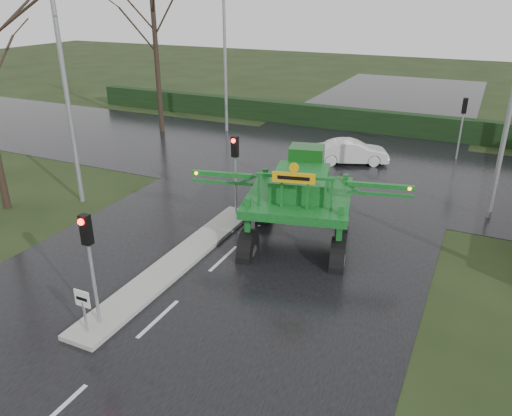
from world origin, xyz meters
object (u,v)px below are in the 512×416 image
at_px(street_light_left_far, 229,41).
at_px(crop_sprayer, 249,197).
at_px(street_light_right, 508,74).
at_px(white_sedan, 351,163).
at_px(street_light_left_near, 68,68).
at_px(traffic_signal_far, 463,115).
at_px(traffic_signal_mid, 235,159).
at_px(traffic_signal_near, 88,247).
at_px(keep_left_sign, 83,305).

relative_size(street_light_left_far, crop_sprayer, 1.25).
relative_size(street_light_right, street_light_left_far, 1.00).
bearing_deg(white_sedan, street_light_left_near, 115.37).
height_order(street_light_left_near, crop_sprayer, street_light_left_near).
relative_size(crop_sprayer, white_sedan, 2.01).
bearing_deg(street_light_left_near, white_sedan, 48.65).
bearing_deg(traffic_signal_far, traffic_signal_mid, 58.07).
xyz_separation_m(traffic_signal_near, street_light_right, (9.49, 13.01, 3.40)).
bearing_deg(street_light_left_near, street_light_right, 20.11).
bearing_deg(street_light_right, white_sedan, 146.11).
height_order(traffic_signal_mid, street_light_right, street_light_right).
relative_size(street_light_left_near, street_light_left_far, 1.00).
bearing_deg(street_light_right, crop_sprayer, -137.49).
bearing_deg(traffic_signal_mid, traffic_signal_far, 58.07).
height_order(traffic_signal_far, white_sedan, traffic_signal_far).
relative_size(traffic_signal_near, white_sedan, 0.88).
xyz_separation_m(traffic_signal_near, traffic_signal_mid, (0.00, 8.50, 0.00)).
bearing_deg(traffic_signal_far, traffic_signal_near, 69.64).
xyz_separation_m(traffic_signal_near, street_light_left_far, (-6.89, 21.01, 3.40)).
bearing_deg(traffic_signal_far, street_light_left_near, 43.63).
bearing_deg(traffic_signal_far, keep_left_sign, 70.07).
bearing_deg(street_light_left_far, traffic_signal_mid, -61.14).
xyz_separation_m(keep_left_sign, traffic_signal_far, (7.80, 21.51, 1.53)).
distance_m(street_light_left_far, white_sedan, 11.63).
bearing_deg(white_sedan, street_light_left_far, 47.33).
relative_size(keep_left_sign, traffic_signal_far, 0.38).
relative_size(street_light_right, white_sedan, 2.51).
height_order(keep_left_sign, traffic_signal_mid, traffic_signal_mid).
relative_size(keep_left_sign, crop_sprayer, 0.17).
xyz_separation_m(street_light_left_far, white_sedan, (9.41, -3.31, -5.99)).
height_order(traffic_signal_near, street_light_left_near, street_light_left_near).
bearing_deg(traffic_signal_near, keep_left_sign, -90.00).
relative_size(traffic_signal_near, street_light_left_far, 0.35).
height_order(keep_left_sign, traffic_signal_far, traffic_signal_far).
bearing_deg(traffic_signal_far, street_light_left_far, 0.03).
distance_m(traffic_signal_far, white_sedan, 6.76).
relative_size(traffic_signal_far, street_light_left_near, 0.35).
relative_size(street_light_left_near, white_sedan, 2.51).
distance_m(keep_left_sign, street_light_left_near, 11.32).
relative_size(traffic_signal_near, street_light_left_near, 0.35).
distance_m(street_light_left_near, street_light_left_far, 14.00).
xyz_separation_m(keep_left_sign, traffic_signal_near, (0.00, 0.49, 1.53)).
xyz_separation_m(traffic_signal_near, white_sedan, (2.51, 17.70, -2.59)).
xyz_separation_m(street_light_left_near, crop_sprayer, (8.74, -1.01, -3.83)).
relative_size(traffic_signal_far, street_light_left_far, 0.35).
relative_size(traffic_signal_far, crop_sprayer, 0.44).
xyz_separation_m(traffic_signal_mid, white_sedan, (2.51, 9.20, -2.59)).
distance_m(traffic_signal_mid, street_light_left_near, 7.83).
bearing_deg(keep_left_sign, street_light_left_far, 107.78).
distance_m(street_light_right, crop_sprayer, 11.06).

